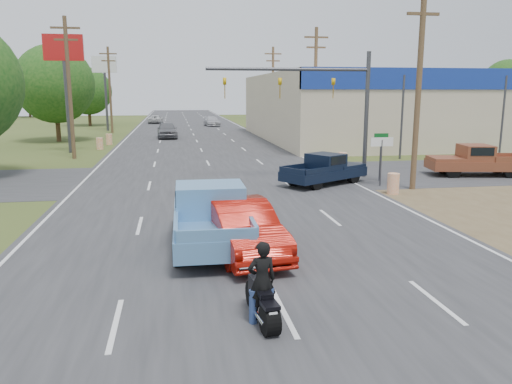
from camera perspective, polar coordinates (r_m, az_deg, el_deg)
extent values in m
plane|color=#36451B|center=(11.31, 3.20, -13.66)|extent=(200.00, 200.00, 0.00)
cube|color=#2D2D30|center=(50.28, -6.78, 5.79)|extent=(15.00, 180.00, 0.02)
cube|color=#2D2D30|center=(28.49, -4.67, 1.65)|extent=(120.00, 10.00, 0.02)
cube|color=brown|center=(24.47, 23.70, -0.89)|extent=(8.00, 18.00, 0.01)
cube|color=#B7A88C|center=(60.64, 25.36, 8.84)|extent=(50.00, 28.00, 6.60)
cylinder|color=#4C3823|center=(25.84, 18.09, 11.27)|extent=(0.28, 0.28, 10.00)
cube|color=#4C3823|center=(26.09, 18.56, 18.74)|extent=(1.60, 0.14, 0.14)
cylinder|color=#4C3823|center=(42.66, 6.78, 11.54)|extent=(0.28, 0.28, 10.00)
cube|color=#4C3823|center=(42.89, 6.91, 17.15)|extent=(2.00, 0.14, 0.14)
cube|color=#4C3823|center=(42.81, 6.89, 16.09)|extent=(1.60, 0.14, 0.14)
cylinder|color=#4C3823|center=(60.16, 1.94, 11.52)|extent=(0.28, 0.28, 10.00)
cube|color=#4C3823|center=(60.33, 1.97, 15.51)|extent=(2.00, 0.14, 0.14)
cube|color=#4C3823|center=(60.27, 1.96, 14.75)|extent=(1.60, 0.14, 0.14)
cylinder|color=#4C3823|center=(38.68, -20.54, 10.94)|extent=(0.28, 0.28, 10.00)
cube|color=#4C3823|center=(38.93, -20.98, 17.12)|extent=(2.00, 0.14, 0.14)
cube|color=#4C3823|center=(38.85, -20.90, 15.95)|extent=(1.60, 0.14, 0.14)
cylinder|color=#4C3823|center=(62.42, -16.34, 11.07)|extent=(0.28, 0.28, 10.00)
cube|color=#4C3823|center=(62.58, -16.56, 14.91)|extent=(2.00, 0.14, 0.14)
cube|color=#4C3823|center=(62.53, -16.52, 14.18)|extent=(1.60, 0.14, 0.14)
cylinder|color=#422D19|center=(53.29, -21.70, 7.12)|extent=(0.44, 0.44, 3.24)
sphere|color=#134012|center=(53.20, -22.02, 11.37)|extent=(7.56, 7.56, 7.56)
cylinder|color=#422D19|center=(77.00, -18.48, 8.25)|extent=(0.44, 0.44, 2.88)
sphere|color=#134012|center=(76.93, -18.65, 10.87)|extent=(6.72, 6.72, 6.72)
cylinder|color=#422D19|center=(98.43, 26.51, 8.41)|extent=(0.44, 0.44, 3.60)
sphere|color=#134012|center=(98.40, 26.74, 10.96)|extent=(8.40, 8.40, 8.40)
cylinder|color=#422D19|center=(109.89, 7.81, 9.61)|extent=(0.44, 0.44, 3.42)
sphere|color=#134012|center=(109.85, 7.87, 11.78)|extent=(7.98, 7.98, 7.98)
cylinder|color=#422D19|center=(108.64, -24.47, 8.79)|extent=(0.44, 0.44, 3.78)
sphere|color=#134012|center=(108.61, -24.67, 11.22)|extent=(8.82, 8.82, 8.82)
cylinder|color=orange|center=(24.65, 15.41, 0.92)|extent=(0.56, 0.56, 1.00)
cylinder|color=orange|center=(32.60, 9.84, 3.61)|extent=(0.56, 0.56, 1.00)
cylinder|color=orange|center=(44.64, -17.43, 5.30)|extent=(0.56, 0.56, 1.00)
cylinder|color=orange|center=(48.55, -16.44, 5.80)|extent=(0.56, 0.56, 1.00)
cylinder|color=#3F3F44|center=(42.80, -20.81, 10.22)|extent=(0.30, 0.30, 9.00)
cube|color=#B21414|center=(42.94, -21.17, 15.15)|extent=(3.00, 0.35, 2.00)
cylinder|color=#3F3F44|center=(66.51, -16.78, 10.60)|extent=(0.30, 0.30, 9.00)
cube|color=white|center=(66.60, -16.97, 13.78)|extent=(3.00, 0.35, 2.00)
cylinder|color=#3F3F44|center=(26.43, 14.08, 3.20)|extent=(0.08, 0.08, 2.40)
cube|color=white|center=(26.30, 14.20, 5.57)|extent=(1.20, 0.05, 0.45)
cylinder|color=#3F3F44|center=(28.03, 14.00, 3.65)|extent=(0.08, 0.08, 2.40)
cube|color=#0C591E|center=(27.89, 14.13, 6.30)|extent=(0.80, 0.04, 0.22)
cylinder|color=#3F3F44|center=(29.10, 12.50, 8.54)|extent=(0.24, 0.24, 7.00)
cylinder|color=#3F3F44|center=(27.75, 3.81, 13.82)|extent=(9.00, 0.18, 0.18)
imported|color=gold|center=(28.40, 8.84, 12.75)|extent=(0.18, 0.40, 1.10)
imported|color=gold|center=(27.62, 2.76, 12.91)|extent=(0.18, 0.40, 1.10)
imported|color=gold|center=(27.15, -3.61, 12.93)|extent=(0.18, 0.40, 1.10)
imported|color=#9B1007|center=(14.89, -1.66, -4.16)|extent=(2.41, 5.07, 1.60)
cylinder|color=black|center=(10.26, 1.60, -14.46)|extent=(0.37, 0.65, 0.62)
cylinder|color=black|center=(11.45, -0.55, -11.62)|extent=(0.19, 0.63, 0.62)
cube|color=black|center=(10.76, 0.43, -11.60)|extent=(0.34, 1.14, 0.28)
cube|color=black|center=(10.90, 0.07, -10.23)|extent=(0.31, 0.54, 0.21)
cube|color=black|center=(10.46, 0.89, -11.41)|extent=(0.34, 0.55, 0.09)
cylinder|color=white|center=(11.08, -0.35, -8.68)|extent=(0.61, 0.12, 0.05)
cube|color=white|center=(10.00, 1.99, -13.88)|extent=(0.17, 0.04, 0.11)
imported|color=black|center=(10.53, 0.67, -10.58)|extent=(0.66, 0.48, 1.69)
cylinder|color=black|center=(17.55, -8.65, -3.06)|extent=(0.36, 0.91, 0.91)
cylinder|color=black|center=(17.64, -2.43, -2.87)|extent=(0.36, 0.91, 0.91)
cylinder|color=black|center=(14.14, -8.65, -6.60)|extent=(0.36, 0.91, 0.91)
cylinder|color=black|center=(14.25, -0.90, -6.33)|extent=(0.36, 0.91, 0.91)
cube|color=#5C93C6|center=(15.79, -5.21, -3.66)|extent=(2.37, 5.95, 0.59)
cube|color=#5C93C6|center=(17.42, -5.57, -0.98)|extent=(2.19, 2.28, 0.20)
cube|color=#5C93C6|center=(15.72, -5.28, -0.83)|extent=(2.12, 1.81, 0.97)
cube|color=black|center=(15.69, -5.29, -0.22)|extent=(2.16, 1.45, 0.51)
cube|color=#5C93C6|center=(12.88, -4.48, -5.01)|extent=(2.09, 0.12, 0.34)
cylinder|color=black|center=(28.13, 8.55, 2.19)|extent=(0.79, 0.63, 0.75)
cylinder|color=black|center=(27.14, 11.08, 1.78)|extent=(0.79, 0.63, 0.75)
cylinder|color=black|center=(25.99, 4.32, 1.54)|extent=(0.79, 0.63, 0.75)
cylinder|color=black|center=(24.92, 6.90, 1.07)|extent=(0.79, 0.63, 0.75)
cube|color=black|center=(26.49, 7.78, 2.11)|extent=(5.16, 4.16, 0.49)
cube|color=black|center=(27.55, 9.83, 3.05)|extent=(2.52, 2.50, 0.17)
cube|color=black|center=(26.47, 7.96, 3.50)|extent=(2.16, 2.24, 0.80)
cube|color=black|center=(26.45, 7.97, 3.80)|extent=(1.93, 2.12, 0.42)
cube|color=black|center=(24.70, 4.12, 2.40)|extent=(0.97, 1.52, 0.28)
cylinder|color=black|center=(30.40, 21.61, 2.28)|extent=(0.88, 0.46, 0.84)
cylinder|color=black|center=(32.04, 20.54, 2.78)|extent=(0.88, 0.46, 0.84)
cylinder|color=black|center=(31.69, 27.15, 2.16)|extent=(0.88, 0.46, 0.84)
cylinder|color=black|center=(33.26, 25.85, 2.65)|extent=(0.88, 0.46, 0.84)
cube|color=brown|center=(31.78, 23.86, 2.88)|extent=(5.72, 3.05, 0.54)
cube|color=brown|center=(31.14, 21.14, 3.58)|extent=(2.39, 2.33, 0.19)
cube|color=brown|center=(31.65, 23.78, 4.16)|extent=(1.96, 2.19, 0.89)
cube|color=black|center=(31.64, 23.80, 4.44)|extent=(1.64, 2.17, 0.47)
imported|color=slate|center=(54.09, -10.12, 6.98)|extent=(2.23, 5.12, 1.72)
imported|color=#BDBCC1|center=(73.17, -5.07, 8.07)|extent=(2.37, 4.94, 1.39)
imported|color=silver|center=(80.76, -11.42, 8.14)|extent=(2.32, 4.55, 1.23)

